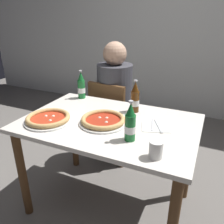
% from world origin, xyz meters
% --- Properties ---
extents(ground_plane, '(8.00, 8.00, 0.00)m').
position_xyz_m(ground_plane, '(0.00, 0.00, 0.00)').
color(ground_plane, slate).
extents(back_wall_tiled, '(7.00, 0.10, 2.60)m').
position_xyz_m(back_wall_tiled, '(0.00, 2.20, 1.30)').
color(back_wall_tiled, white).
rests_on(back_wall_tiled, ground_plane).
extents(dining_table_main, '(1.20, 0.80, 0.75)m').
position_xyz_m(dining_table_main, '(0.00, 0.00, 0.64)').
color(dining_table_main, silver).
rests_on(dining_table_main, ground_plane).
extents(chair_behind_table, '(0.44, 0.44, 0.85)m').
position_xyz_m(chair_behind_table, '(-0.26, 0.61, 0.48)').
color(chair_behind_table, brown).
rests_on(chair_behind_table, ground_plane).
extents(diner_seated, '(0.34, 0.34, 1.21)m').
position_xyz_m(diner_seated, '(-0.25, 0.66, 0.58)').
color(diner_seated, '#2D3342').
rests_on(diner_seated, ground_plane).
extents(pizza_margherita_near, '(0.33, 0.33, 0.04)m').
position_xyz_m(pizza_margherita_near, '(-0.02, -0.04, 0.77)').
color(pizza_margherita_near, white).
rests_on(pizza_margherita_near, dining_table_main).
extents(pizza_marinara_far, '(0.33, 0.33, 0.04)m').
position_xyz_m(pizza_marinara_far, '(-0.38, -0.18, 0.77)').
color(pizza_marinara_far, white).
rests_on(pizza_marinara_far, dining_table_main).
extents(beer_bottle_left, '(0.07, 0.07, 0.25)m').
position_xyz_m(beer_bottle_left, '(0.10, 0.24, 0.85)').
color(beer_bottle_left, '#512D0F').
rests_on(beer_bottle_left, dining_table_main).
extents(beer_bottle_center, '(0.07, 0.07, 0.25)m').
position_xyz_m(beer_bottle_center, '(0.22, -0.18, 0.85)').
color(beer_bottle_center, '#196B2D').
rests_on(beer_bottle_center, dining_table_main).
extents(beer_bottle_right, '(0.07, 0.07, 0.25)m').
position_xyz_m(beer_bottle_right, '(-0.42, 0.33, 0.85)').
color(beer_bottle_right, '#196B2D').
rests_on(beer_bottle_right, dining_table_main).
extents(napkin_with_cutlery, '(0.23, 0.23, 0.01)m').
position_xyz_m(napkin_with_cutlery, '(0.31, 0.06, 0.75)').
color(napkin_with_cutlery, white).
rests_on(napkin_with_cutlery, dining_table_main).
extents(paper_cup, '(0.07, 0.07, 0.09)m').
position_xyz_m(paper_cup, '(0.40, -0.29, 0.80)').
color(paper_cup, white).
rests_on(paper_cup, dining_table_main).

